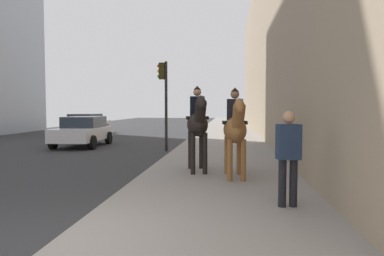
{
  "coord_description": "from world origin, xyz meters",
  "views": [
    {
      "loc": [
        -4.41,
        -2.32,
        1.88
      ],
      "look_at": [
        4.0,
        -1.46,
        1.4
      ],
      "focal_mm": 33.68,
      "sensor_mm": 36.0,
      "label": 1
    }
  ],
  "objects": [
    {
      "name": "mounted_horse_far",
      "position": [
        4.57,
        -2.48,
        1.37
      ],
      "size": [
        2.15,
        0.69,
        2.26
      ],
      "rotation": [
        0.0,
        0.0,
        3.23
      ],
      "color": "brown",
      "rests_on": "sidewalk_slab"
    },
    {
      "name": "sidewalk_slab",
      "position": [
        0.0,
        -2.08,
        0.06
      ],
      "size": [
        120.0,
        4.16,
        0.12
      ],
      "primitive_type": "cube",
      "color": "gray",
      "rests_on": "ground"
    },
    {
      "name": "traffic_light_near_curb",
      "position": [
        10.83,
        0.45,
        2.57
      ],
      "size": [
        0.2,
        0.44,
        3.84
      ],
      "color": "black",
      "rests_on": "ground"
    },
    {
      "name": "pedestrian_greeting",
      "position": [
        2.04,
        -3.37,
        1.1
      ],
      "size": [
        0.32,
        0.43,
        1.7
      ],
      "rotation": [
        0.0,
        0.0,
        0.15
      ],
      "color": "black",
      "rests_on": "sidewalk_slab"
    },
    {
      "name": "car_mid_lane",
      "position": [
        12.32,
        4.71,
        0.75
      ],
      "size": [
        4.01,
        2.14,
        1.44
      ],
      "rotation": [
        0.0,
        0.0,
        3.18
      ],
      "color": "silver",
      "rests_on": "ground"
    },
    {
      "name": "car_far_lane",
      "position": [
        19.95,
        7.64,
        0.75
      ],
      "size": [
        4.36,
        2.22,
        1.44
      ],
      "rotation": [
        0.0,
        0.0,
        -0.03
      ],
      "color": "#B7BABF",
      "rests_on": "ground"
    },
    {
      "name": "mounted_horse_near",
      "position": [
        5.36,
        -1.47,
        1.45
      ],
      "size": [
        2.14,
        0.83,
        2.36
      ],
      "rotation": [
        0.0,
        0.0,
        3.33
      ],
      "color": "black",
      "rests_on": "sidewalk_slab"
    }
  ]
}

